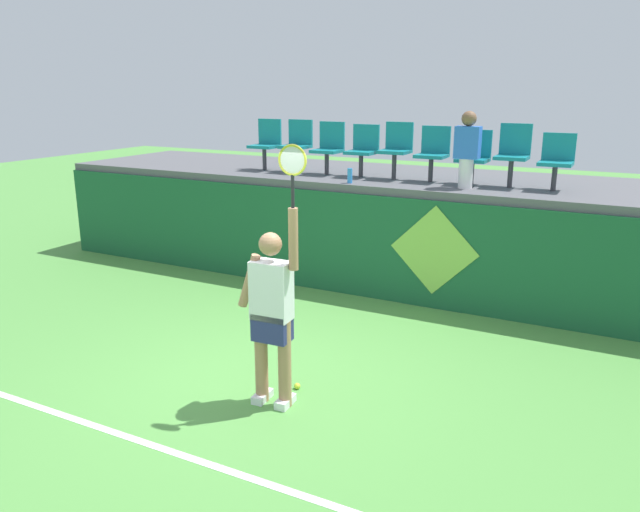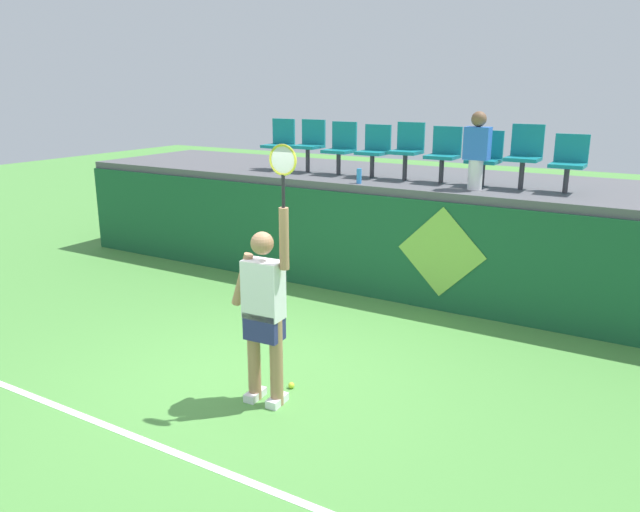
{
  "view_description": "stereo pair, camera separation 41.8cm",
  "coord_description": "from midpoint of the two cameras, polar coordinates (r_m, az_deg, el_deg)",
  "views": [
    {
      "loc": [
        3.38,
        -5.02,
        3.07
      ],
      "look_at": [
        0.2,
        1.12,
        1.16
      ],
      "focal_mm": 34.81,
      "sensor_mm": 36.0,
      "label": 1
    },
    {
      "loc": [
        3.75,
        -4.82,
        3.07
      ],
      "look_at": [
        0.2,
        1.12,
        1.16
      ],
      "focal_mm": 34.81,
      "sensor_mm": 36.0,
      "label": 2
    }
  ],
  "objects": [
    {
      "name": "spectator_platform",
      "position": [
        10.17,
        6.63,
        7.05
      ],
      "size": [
        12.02,
        2.66,
        0.12
      ],
      "primitive_type": "cube",
      "color": "#56565B",
      "rests_on": "court_back_wall"
    },
    {
      "name": "stadium_chair_1",
      "position": [
        10.47,
        -3.27,
        10.38
      ],
      "size": [
        0.44,
        0.42,
        0.86
      ],
      "color": "#38383D",
      "rests_on": "spectator_platform"
    },
    {
      "name": "court_baseline_stripe",
      "position": [
        5.86,
        -16.08,
        -16.76
      ],
      "size": [
        10.82,
        0.08,
        0.01
      ],
      "primitive_type": "cube",
      "color": "white",
      "rests_on": "ground_plane"
    },
    {
      "name": "stadium_chair_3",
      "position": [
        9.92,
        2.77,
        9.91
      ],
      "size": [
        0.44,
        0.42,
        0.81
      ],
      "color": "#38383D",
      "rests_on": "spectator_platform"
    },
    {
      "name": "stadium_chair_4",
      "position": [
        9.7,
        5.79,
        9.95
      ],
      "size": [
        0.44,
        0.42,
        0.86
      ],
      "color": "#38383D",
      "rests_on": "spectator_platform"
    },
    {
      "name": "stadium_chair_7",
      "position": [
        9.21,
        16.09,
        9.19
      ],
      "size": [
        0.44,
        0.42,
        0.89
      ],
      "color": "#38383D",
      "rests_on": "spectator_platform"
    },
    {
      "name": "water_bottle",
      "position": [
        9.25,
        1.46,
        7.38
      ],
      "size": [
        0.08,
        0.08,
        0.22
      ],
      "primitive_type": "cylinder",
      "color": "#338CE5",
      "rests_on": "spectator_platform"
    },
    {
      "name": "tennis_ball",
      "position": [
        6.63,
        -3.95,
        -11.86
      ],
      "size": [
        0.07,
        0.07,
        0.07
      ],
      "primitive_type": "sphere",
      "color": "#D1E533",
      "rests_on": "ground_plane"
    },
    {
      "name": "stadium_chair_6",
      "position": [
        9.33,
        12.72,
        9.06
      ],
      "size": [
        0.44,
        0.42,
        0.78
      ],
      "color": "#38383D",
      "rests_on": "spectator_platform"
    },
    {
      "name": "stadium_chair_8",
      "position": [
        9.11,
        19.71,
        8.42
      ],
      "size": [
        0.44,
        0.42,
        0.77
      ],
      "color": "#38383D",
      "rests_on": "spectator_platform"
    },
    {
      "name": "ground_plane",
      "position": [
        6.8,
        -7.78,
        -11.53
      ],
      "size": [
        40.0,
        40.0,
        0.0
      ],
      "primitive_type": "plane",
      "color": "#519342"
    },
    {
      "name": "wall_signage_mount",
      "position": [
        8.98,
        8.86,
        -4.74
      ],
      "size": [
        1.27,
        0.01,
        1.49
      ],
      "color": "#195633",
      "rests_on": "ground_plane"
    },
    {
      "name": "tennis_player",
      "position": [
        6.0,
        -6.41,
        -4.96
      ],
      "size": [
        0.75,
        0.28,
        2.57
      ],
      "color": "white",
      "rests_on": "ground_plane"
    },
    {
      "name": "stadium_chair_5",
      "position": [
        9.51,
        9.11,
        9.52
      ],
      "size": [
        0.44,
        0.42,
        0.82
      ],
      "color": "#38383D",
      "rests_on": "spectator_platform"
    },
    {
      "name": "stadium_chair_2",
      "position": [
        10.19,
        -0.36,
        10.1
      ],
      "size": [
        0.44,
        0.42,
        0.84
      ],
      "color": "#38383D",
      "rests_on": "spectator_platform"
    },
    {
      "name": "court_back_wall",
      "position": [
        9.17,
        3.6,
        0.89
      ],
      "size": [
        12.02,
        0.2,
        1.55
      ],
      "primitive_type": "cube",
      "color": "#195633",
      "rests_on": "ground_plane"
    },
    {
      "name": "spectator_0",
      "position": [
        8.93,
        12.07,
        9.67
      ],
      "size": [
        0.34,
        0.21,
        1.07
      ],
      "color": "white",
      "rests_on": "spectator_platform"
    },
    {
      "name": "stadium_chair_0",
      "position": [
        10.79,
        -6.06,
        10.41
      ],
      "size": [
        0.44,
        0.42,
        0.85
      ],
      "color": "#38383D",
      "rests_on": "spectator_platform"
    }
  ]
}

